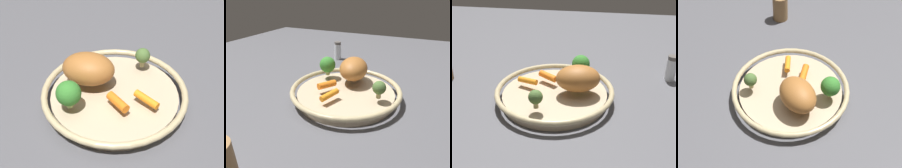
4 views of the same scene
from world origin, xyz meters
The scene contains 8 objects.
ground_plane centered at (0.00, 0.00, 0.00)m, with size 1.96×1.96×0.00m, color #4C4C51.
serving_bowl centered at (0.00, 0.00, 0.02)m, with size 0.35×0.35×0.04m.
roast_chicken_piece centered at (0.00, -0.07, 0.08)m, with size 0.13×0.09×0.07m, color #9D602B.
baby_carrot_center centered at (0.02, 0.08, 0.05)m, with size 0.02×0.02×0.06m, color orange.
baby_carrot_right centered at (0.05, 0.03, 0.05)m, with size 0.02×0.02×0.06m, color orange.
broccoli_floret_mid centered at (-0.11, 0.03, 0.07)m, with size 0.04×0.04×0.05m.
broccoli_floret_large centered at (0.10, -0.06, 0.08)m, with size 0.06×0.06×0.07m.
salt_shaker centered at (0.19, -0.35, 0.04)m, with size 0.03×0.03×0.09m.
Camera 3 is at (-0.76, -0.15, 0.48)m, focal length 49.31 mm.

